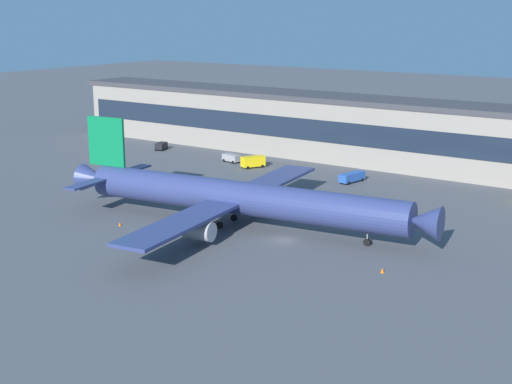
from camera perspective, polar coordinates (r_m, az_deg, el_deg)
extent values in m
plane|color=#4C4F54|center=(110.38, 2.20, -3.80)|extent=(600.00, 600.00, 0.00)
cube|color=gray|center=(161.19, 13.84, 4.02)|extent=(195.94, 14.22, 13.67)
cube|color=#38383D|center=(160.11, 13.99, 6.63)|extent=(199.86, 14.50, 1.20)
cube|color=#192333|center=(154.50, 12.88, 3.90)|extent=(192.02, 0.16, 4.92)
cylinder|color=navy|center=(115.57, -1.13, -0.47)|extent=(55.92, 12.63, 5.37)
cone|color=navy|center=(105.28, 13.13, -2.31)|extent=(5.46, 5.70, 5.11)
cone|color=navy|center=(131.94, -12.57, 1.02)|extent=(6.49, 5.57, 4.84)
cube|color=#0C723F|center=(128.77, -11.74, 3.93)|extent=(7.52, 1.48, 8.60)
cube|color=navy|center=(134.20, -9.87, 1.73)|extent=(3.65, 9.91, 0.30)
cube|color=navy|center=(125.24, -13.11, 0.68)|extent=(3.65, 9.91, 0.30)
cube|color=navy|center=(129.73, 1.29, 0.90)|extent=(9.23, 25.63, 0.50)
cube|color=navy|center=(104.13, -6.09, -2.50)|extent=(9.23, 25.63, 0.50)
cylinder|color=#99999E|center=(126.47, 0.94, -0.32)|extent=(4.78, 3.51, 2.96)
cylinder|color=#99999E|center=(107.18, -4.52, -3.03)|extent=(4.78, 3.51, 2.96)
cylinder|color=black|center=(108.70, 8.77, -3.94)|extent=(1.16, 0.64, 1.10)
cylinder|color=slate|center=(108.29, 8.79, -3.27)|extent=(0.24, 0.24, 2.15)
cylinder|color=black|center=(120.04, -1.74, -2.04)|extent=(1.16, 0.64, 1.10)
cylinder|color=slate|center=(119.67, -1.75, -1.42)|extent=(0.24, 0.24, 2.15)
cylinder|color=black|center=(116.01, -2.90, -2.63)|extent=(1.16, 0.64, 1.10)
cylinder|color=slate|center=(115.63, -2.91, -1.99)|extent=(0.24, 0.24, 2.15)
cube|color=black|center=(183.10, -7.50, 3.65)|extent=(2.98, 4.03, 1.50)
cube|color=black|center=(182.17, -7.63, 3.69)|extent=(2.13, 1.75, 0.38)
cylinder|color=black|center=(181.74, -7.40, 3.34)|extent=(0.49, 0.76, 0.70)
cylinder|color=black|center=(182.50, -7.91, 3.36)|extent=(0.49, 0.76, 0.70)
cylinder|color=black|center=(183.99, -7.07, 3.48)|extent=(0.49, 0.76, 0.70)
cylinder|color=black|center=(184.74, -7.58, 3.50)|extent=(0.49, 0.76, 0.70)
cube|color=gray|center=(166.69, -1.96, 2.74)|extent=(4.65, 2.58, 1.50)
cube|color=black|center=(167.49, -2.25, 2.89)|extent=(1.80, 1.97, 0.38)
cylinder|color=black|center=(167.35, -2.54, 2.51)|extent=(0.74, 0.41, 0.70)
cylinder|color=black|center=(168.51, -2.12, 2.60)|extent=(0.74, 0.41, 0.70)
cylinder|color=black|center=(165.17, -1.80, 2.37)|extent=(0.74, 0.41, 0.70)
cylinder|color=black|center=(166.35, -1.38, 2.45)|extent=(0.74, 0.41, 0.70)
cube|color=yellow|center=(160.75, -0.24, 2.45)|extent=(4.37, 5.63, 2.20)
cube|color=black|center=(160.03, -0.69, 2.55)|extent=(2.64, 2.55, 0.55)
cylinder|color=black|center=(159.31, -0.66, 1.93)|extent=(0.59, 0.76, 0.70)
cylinder|color=black|center=(161.04, -0.97, 2.07)|extent=(0.59, 0.76, 0.70)
cylinder|color=black|center=(160.94, 0.50, 2.06)|extent=(0.59, 0.76, 0.70)
cylinder|color=black|center=(162.65, 0.17, 2.19)|extent=(0.59, 0.76, 0.70)
cube|color=#2651A5|center=(148.21, 7.59, 1.20)|extent=(3.12, 6.65, 1.60)
cube|color=black|center=(146.78, 7.17, 1.22)|extent=(2.21, 2.53, 0.40)
cylinder|color=black|center=(146.12, 7.32, 0.70)|extent=(0.42, 0.74, 0.70)
cylinder|color=black|center=(147.20, 6.77, 0.82)|extent=(0.42, 0.74, 0.70)
cylinder|color=black|center=(149.60, 8.38, 0.98)|extent=(0.42, 0.74, 0.70)
cylinder|color=black|center=(150.66, 7.83, 1.09)|extent=(0.42, 0.74, 0.70)
cone|color=#F2590C|center=(98.17, 9.95, -6.11)|extent=(0.55, 0.55, 0.69)
cone|color=#F2590C|center=(119.42, -10.71, -2.50)|extent=(0.47, 0.47, 0.58)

